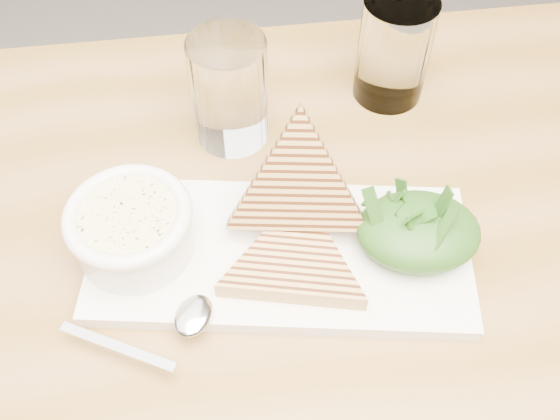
{
  "coord_description": "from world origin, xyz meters",
  "views": [
    {
      "loc": [
        0.05,
        -0.06,
        1.23
      ],
      "look_at": [
        0.05,
        0.28,
        0.78
      ],
      "focal_mm": 40.0,
      "sensor_mm": 36.0,
      "label": 1
    }
  ],
  "objects_px": {
    "glass_near": "(230,91)",
    "glass_far": "(394,50)",
    "table_top": "(202,338)",
    "soup_bowl": "(134,234)",
    "platter": "(280,253)"
  },
  "relations": [
    {
      "from": "platter",
      "to": "glass_far",
      "type": "bearing_deg",
      "value": 60.53
    },
    {
      "from": "platter",
      "to": "glass_near",
      "type": "xyz_separation_m",
      "value": [
        -0.05,
        0.17,
        0.05
      ]
    },
    {
      "from": "table_top",
      "to": "glass_near",
      "type": "distance_m",
      "value": 0.25
    },
    {
      "from": "platter",
      "to": "glass_far",
      "type": "relative_size",
      "value": 2.9
    },
    {
      "from": "platter",
      "to": "glass_near",
      "type": "bearing_deg",
      "value": 106.53
    },
    {
      "from": "platter",
      "to": "soup_bowl",
      "type": "relative_size",
      "value": 3.32
    },
    {
      "from": "table_top",
      "to": "glass_near",
      "type": "height_order",
      "value": "glass_near"
    },
    {
      "from": "glass_near",
      "to": "glass_far",
      "type": "height_order",
      "value": "same"
    },
    {
      "from": "glass_near",
      "to": "glass_far",
      "type": "relative_size",
      "value": 1.0
    },
    {
      "from": "table_top",
      "to": "glass_far",
      "type": "distance_m",
      "value": 0.37
    },
    {
      "from": "platter",
      "to": "soup_bowl",
      "type": "distance_m",
      "value": 0.14
    },
    {
      "from": "soup_bowl",
      "to": "table_top",
      "type": "bearing_deg",
      "value": -51.7
    },
    {
      "from": "table_top",
      "to": "soup_bowl",
      "type": "relative_size",
      "value": 11.68
    },
    {
      "from": "soup_bowl",
      "to": "glass_near",
      "type": "distance_m",
      "value": 0.18
    },
    {
      "from": "soup_bowl",
      "to": "glass_far",
      "type": "height_order",
      "value": "glass_far"
    }
  ]
}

